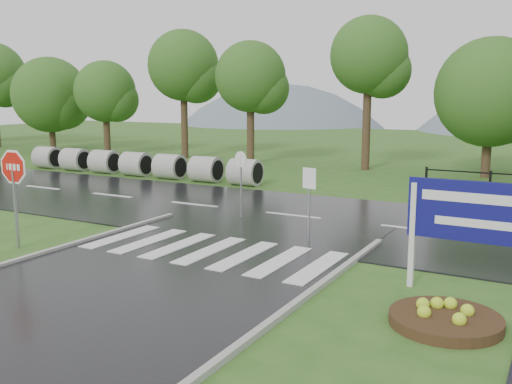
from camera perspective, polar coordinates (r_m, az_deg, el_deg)
The scene contains 10 objects.
ground at distance 11.23m, azimuth -19.11°, elevation -11.81°, with size 120.00×120.00×0.00m, color #315C1E.
main_road at distance 19.07m, azimuth 3.73°, elevation -2.48°, with size 90.00×8.00×0.04m, color black.
crosswalk at distance 14.81m, azimuth -4.59°, elevation -5.82°, with size 6.50×2.80×0.02m.
treeline at distance 31.90m, azimuth 16.19°, elevation 2.07°, with size 83.20×5.20×10.00m.
culvert_pipes at distance 29.15m, azimuth -11.91°, elevation 2.75°, with size 13.90×1.20×1.20m.
stop_sign at distance 16.11m, azimuth -23.08°, elevation 1.49°, with size 1.24×0.07×2.79m.
estate_billboard at distance 12.08m, azimuth 21.13°, elevation -2.44°, with size 2.68×0.11×2.34m.
flower_bed at distance 10.79m, azimuth 18.42°, elevation -11.83°, with size 1.96×1.96×0.39m.
reg_sign_small at distance 15.48m, azimuth 5.35°, elevation 0.22°, with size 0.45×0.16×2.08m.
reg_sign_round at distance 18.52m, azimuth -1.52°, elevation 1.59°, with size 0.50×0.15×2.22m.
Camera 1 is at (7.91, -6.88, 4.01)m, focal length 40.00 mm.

